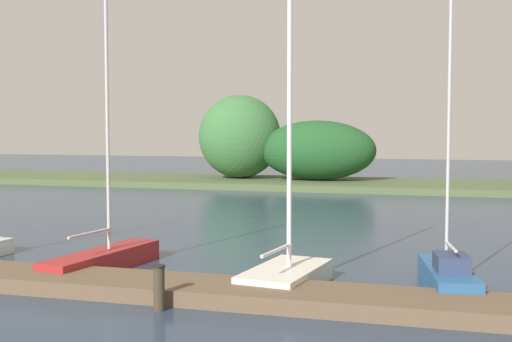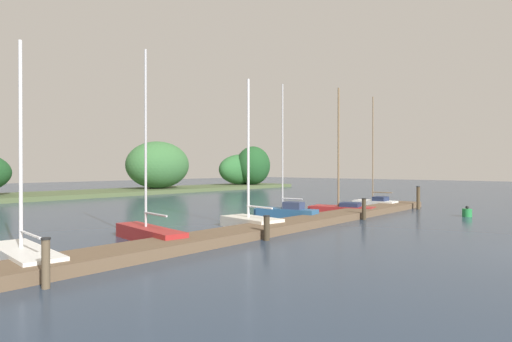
% 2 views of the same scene
% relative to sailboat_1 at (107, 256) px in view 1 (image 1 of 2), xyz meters
% --- Properties ---
extents(dock_pier, '(27.20, 1.80, 0.35)m').
position_rel_sailboat_1_xyz_m(dock_pier, '(6.87, -2.14, -0.18)').
color(dock_pier, brown).
rests_on(dock_pier, ground).
extents(sailboat_1, '(1.51, 4.43, 7.18)m').
position_rel_sailboat_1_xyz_m(sailboat_1, '(0.00, 0.00, 0.00)').
color(sailboat_1, maroon).
rests_on(sailboat_1, ground).
extents(sailboat_2, '(1.79, 3.25, 6.80)m').
position_rel_sailboat_1_xyz_m(sailboat_2, '(5.08, -0.62, 0.02)').
color(sailboat_2, silver).
rests_on(sailboat_2, ground).
extents(sailboat_3, '(1.45, 3.62, 7.21)m').
position_rel_sailboat_1_xyz_m(sailboat_3, '(8.70, 0.04, 0.05)').
color(sailboat_3, '#285684').
rests_on(sailboat_3, ground).
extents(mooring_piling_1, '(0.26, 0.26, 0.94)m').
position_rel_sailboat_1_xyz_m(mooring_piling_1, '(3.00, -3.32, 0.12)').
color(mooring_piling_1, '#3D3323').
rests_on(mooring_piling_1, ground).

